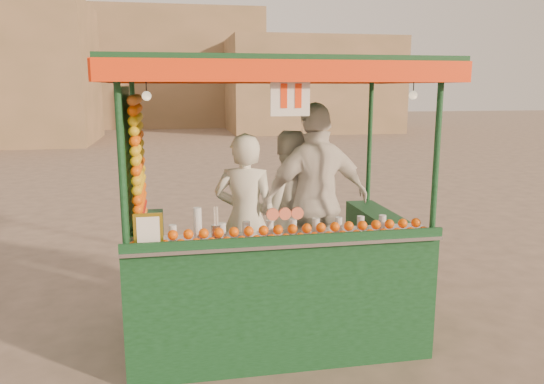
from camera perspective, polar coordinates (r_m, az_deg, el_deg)
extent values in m
plane|color=brown|center=(5.47, -3.24, -14.78)|extent=(90.00, 90.00, 0.00)
cube|color=#9F7B5A|center=(29.86, 4.13, 11.46)|extent=(9.00, 6.00, 5.00)
cube|color=#9F7B5A|center=(34.92, -13.33, 12.80)|extent=(14.00, 7.00, 7.00)
cube|color=#0E3516|center=(5.40, -0.19, -13.32)|extent=(2.67, 1.64, 0.31)
cylinder|color=black|center=(5.31, -10.31, -13.58)|extent=(0.37, 0.10, 0.37)
cylinder|color=black|center=(5.62, 9.32, -12.13)|extent=(0.37, 0.10, 0.37)
cube|color=#0E3516|center=(4.58, 1.36, -10.31)|extent=(2.67, 0.31, 0.82)
cube|color=#0E3516|center=(5.22, -13.37, -7.87)|extent=(0.31, 1.33, 0.82)
cube|color=#0E3516|center=(5.61, 11.61, -6.43)|extent=(0.31, 1.33, 0.82)
cube|color=#B2B2B7|center=(4.47, 1.30, -5.08)|extent=(2.67, 0.47, 0.03)
cylinder|color=#0E3516|center=(4.11, -16.02, 3.07)|extent=(0.05, 0.05, 1.44)
cylinder|color=#0E3516|center=(4.64, 17.41, 3.88)|extent=(0.05, 0.05, 1.44)
cylinder|color=#0E3516|center=(5.64, -14.65, 5.26)|extent=(0.05, 0.05, 1.44)
cylinder|color=#0E3516|center=(6.03, 10.55, 5.81)|extent=(0.05, 0.05, 1.44)
cube|color=#0E3516|center=(4.91, -0.21, 13.65)|extent=(2.87, 1.85, 0.08)
cube|color=#FF3A0E|center=(4.01, 2.27, 12.99)|extent=(2.87, 0.04, 0.16)
cube|color=#FF3A0E|center=(5.82, -1.91, 12.47)|extent=(2.87, 0.04, 0.16)
cube|color=#FF3A0E|center=(4.86, -17.50, 12.20)|extent=(0.04, 1.85, 0.16)
cube|color=#FF3A0E|center=(5.36, 15.41, 12.18)|extent=(0.04, 1.85, 0.16)
cylinder|color=#EA6847|center=(4.27, 1.42, -2.36)|extent=(0.10, 0.03, 0.10)
cube|color=gold|center=(4.21, -13.25, -4.17)|extent=(0.23, 0.02, 0.29)
cube|color=white|center=(4.09, 1.99, 10.38)|extent=(0.31, 0.02, 0.31)
sphere|color=#FFE5B2|center=(4.13, -13.43, 10.09)|extent=(0.07, 0.07, 0.07)
sphere|color=#FFE5B2|center=(4.58, 15.05, 10.10)|extent=(0.07, 0.07, 0.07)
imported|color=silver|center=(5.12, -2.90, -2.96)|extent=(0.71, 0.57, 1.67)
imported|color=beige|center=(5.42, 1.72, -2.15)|extent=(0.89, 0.73, 1.67)
imported|color=white|center=(5.24, 4.85, -1.07)|extent=(1.22, 0.70, 1.96)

